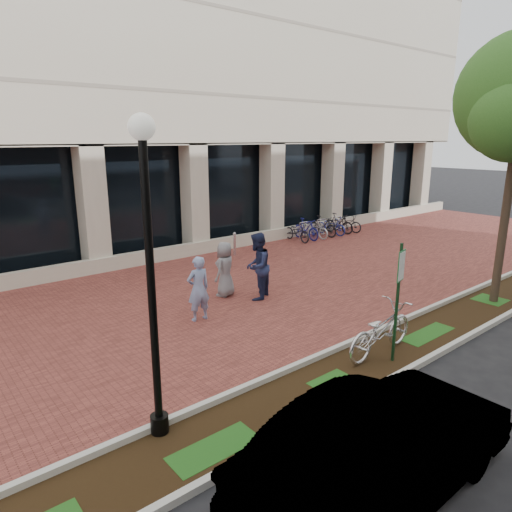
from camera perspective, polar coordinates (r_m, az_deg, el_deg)
ground at (r=13.43m, az=-3.51°, el=-4.70°), size 120.00×120.00×0.00m
brick_plaza at (r=13.43m, az=-3.51°, el=-4.68°), size 40.00×9.00×0.01m
planting_strip at (r=9.99m, az=14.93°, el=-12.22°), size 40.00×1.50×0.01m
curb_plaza_side at (r=10.37m, az=11.55°, el=-10.65°), size 40.00×0.12×0.12m
curb_street_side at (r=9.61m, az=18.66°, el=-13.27°), size 40.00×0.12×0.12m
parking_sign at (r=9.37m, az=17.43°, el=-3.86°), size 0.34×0.07×2.47m
lamppost at (r=6.57m, az=-13.10°, el=-1.34°), size 0.36×0.36×4.74m
locked_bicycle at (r=9.96m, az=15.30°, el=-8.90°), size 2.10×0.80×1.09m
pedestrian_left at (r=11.33m, az=-7.22°, el=-4.08°), size 0.63×0.43×1.65m
pedestrian_mid at (r=12.72m, az=0.15°, el=-1.29°), size 1.16×1.10×1.90m
pedestrian_right at (r=13.02m, az=-3.90°, el=-1.66°), size 0.92×0.79×1.59m
bollard at (r=17.61m, az=-2.70°, el=1.56°), size 0.12×0.12×0.92m
bike_rack_cluster at (r=21.30m, az=8.34°, el=3.64°), size 4.11×1.71×0.95m
sedan_near_curb at (r=6.35m, az=15.50°, el=-22.03°), size 4.21×1.49×1.38m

